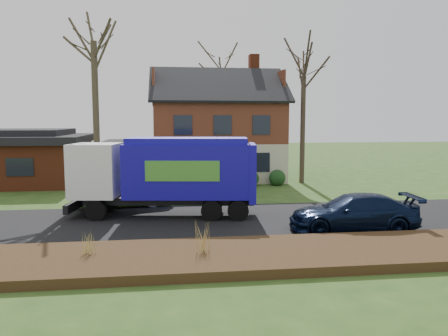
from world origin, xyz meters
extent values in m
plane|color=#264818|center=(0.00, 0.00, 0.00)|extent=(120.00, 120.00, 0.00)
cube|color=black|center=(0.00, 0.00, 0.01)|extent=(80.00, 7.00, 0.02)
cube|color=black|center=(0.00, -5.30, 0.15)|extent=(80.00, 3.50, 0.30)
cube|color=beige|center=(2.00, 14.00, 1.35)|extent=(9.00, 7.50, 2.70)
cube|color=#512617|center=(2.00, 14.00, 4.10)|extent=(9.00, 7.50, 2.80)
cube|color=brown|center=(5.00, 15.00, 8.46)|extent=(0.70, 0.90, 1.60)
cube|color=beige|center=(-4.20, 13.50, 1.30)|extent=(3.50, 5.50, 2.60)
cube|color=black|center=(-4.20, 13.50, 2.72)|extent=(3.90, 5.90, 0.24)
cube|color=brown|center=(-12.00, 13.00, 1.40)|extent=(9.00, 7.50, 2.80)
cube|color=black|center=(-12.00, 13.00, 3.05)|extent=(9.80, 8.20, 0.50)
cube|color=black|center=(-12.00, 13.00, 3.50)|extent=(7.00, 6.00, 0.40)
cylinder|color=black|center=(-4.72, 0.79, 0.46)|extent=(0.95, 0.43, 0.92)
cylinder|color=black|center=(-4.47, 2.62, 0.46)|extent=(0.95, 0.43, 0.92)
cylinder|color=black|center=(0.25, 0.10, 0.46)|extent=(0.95, 0.43, 0.92)
cylinder|color=black|center=(0.50, 1.93, 0.46)|extent=(0.95, 0.43, 0.92)
cylinder|color=black|center=(1.38, -0.05, 0.46)|extent=(0.95, 0.43, 0.92)
cylinder|color=black|center=(1.64, 1.78, 0.46)|extent=(0.95, 0.43, 0.92)
cube|color=black|center=(-1.54, 1.28, 0.75)|extent=(7.65, 2.08, 0.31)
cube|color=white|center=(-4.82, 1.73, 2.11)|extent=(2.31, 2.46, 2.38)
cube|color=black|center=(-5.78, 1.86, 2.25)|extent=(0.33, 1.93, 0.79)
cube|color=black|center=(-5.86, 1.88, 0.48)|extent=(0.52, 2.21, 0.40)
cube|color=#150C99|center=(-0.71, 1.17, 2.11)|extent=(5.80, 2.94, 2.38)
cube|color=#150C99|center=(-0.71, 1.17, 3.44)|extent=(5.50, 2.64, 0.26)
cube|color=#150C99|center=(2.12, 0.78, 2.03)|extent=(0.61, 2.27, 2.55)
cube|color=#469530|center=(-1.00, 0.08, 2.20)|extent=(3.15, 0.47, 0.88)
cube|color=#469530|center=(-0.69, 2.29, 2.20)|extent=(3.15, 0.47, 0.88)
imported|color=#ABADB3|center=(-3.86, 3.90, 0.80)|extent=(5.05, 2.36, 1.60)
imported|color=black|center=(5.63, -2.26, 0.73)|extent=(5.17, 2.44, 1.46)
cylinder|color=#443A29|center=(-5.72, 7.95, 4.41)|extent=(0.37, 0.37, 8.83)
cylinder|color=#3E3125|center=(7.59, 10.68, 3.64)|extent=(0.33, 0.33, 7.29)
cylinder|color=#3E3125|center=(3.52, 22.93, 4.42)|extent=(0.34, 0.34, 8.84)
cone|color=tan|center=(-4.04, -5.01, 0.70)|extent=(0.04, 0.04, 0.79)
cone|color=tan|center=(-4.18, -5.01, 0.70)|extent=(0.04, 0.04, 0.79)
cone|color=tan|center=(-3.91, -5.01, 0.70)|extent=(0.04, 0.04, 0.79)
cone|color=tan|center=(-4.04, -4.90, 0.70)|extent=(0.04, 0.04, 0.79)
cone|color=tan|center=(-4.04, -5.11, 0.70)|extent=(0.04, 0.04, 0.79)
cone|color=tan|center=(-0.57, -5.19, 0.79)|extent=(0.04, 0.04, 0.99)
cone|color=tan|center=(-0.72, -5.19, 0.79)|extent=(0.04, 0.04, 0.99)
cone|color=tan|center=(-0.41, -5.19, 0.79)|extent=(0.04, 0.04, 0.99)
cone|color=tan|center=(-0.57, -5.06, 0.79)|extent=(0.04, 0.04, 0.99)
cone|color=tan|center=(-0.57, -5.31, 0.79)|extent=(0.04, 0.04, 0.99)
camera|label=1|loc=(-1.58, -18.34, 4.41)|focal=35.00mm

